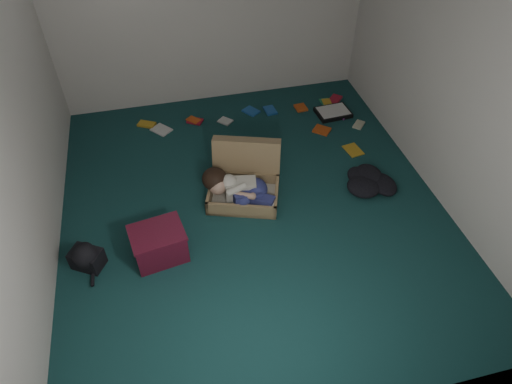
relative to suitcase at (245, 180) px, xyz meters
name	(u,v)px	position (x,y,z in m)	size (l,w,h in m)	color
floor	(253,206)	(0.03, -0.26, -0.16)	(4.50, 4.50, 0.00)	#163F40
wall_back	(210,5)	(0.03, 1.99, 1.14)	(4.50, 4.50, 0.00)	silver
wall_front	(348,327)	(0.03, -2.51, 1.14)	(4.50, 4.50, 0.00)	silver
wall_left	(12,136)	(-1.97, -0.26, 1.14)	(4.50, 4.50, 0.00)	silver
wall_right	(455,76)	(2.03, -0.26, 1.14)	(4.50, 4.50, 0.00)	silver
suitcase	(245,180)	(0.00, 0.00, 0.00)	(0.94, 0.93, 0.55)	#A3855A
person	(238,188)	(-0.11, -0.16, 0.04)	(0.74, 0.57, 0.34)	beige
maroon_bin	(159,244)	(-0.99, -0.70, 0.01)	(0.55, 0.47, 0.34)	#581226
backpack	(87,258)	(-1.67, -0.66, -0.06)	(0.36, 0.29, 0.21)	black
clothing_pile	(370,180)	(1.39, -0.24, -0.10)	(0.42, 0.34, 0.13)	black
paper_tray	(333,112)	(1.49, 1.18, -0.13)	(0.46, 0.36, 0.06)	black
book_scatter	(276,119)	(0.71, 1.25, -0.16)	(2.89, 1.35, 0.02)	gold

